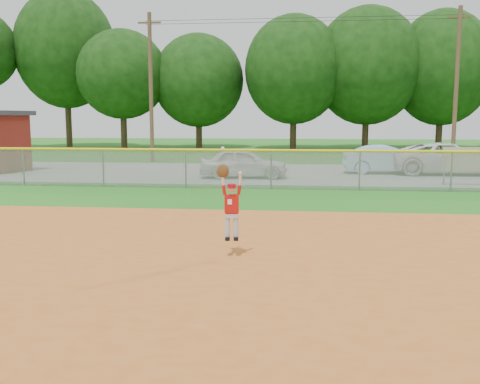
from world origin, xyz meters
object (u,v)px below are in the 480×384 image
object	(u,v)px
car_white_a	(244,163)
car_blue	(387,159)
car_white_b	(449,159)
sponsor_sign	(465,160)
ballplayer	(230,202)

from	to	relation	value
car_white_a	car_blue	world-z (taller)	car_blue
car_white_b	sponsor_sign	xyz separation A→B (m)	(-0.54, -4.34, 0.25)
car_white_a	car_white_b	xyz separation A→B (m)	(9.64, 2.59, 0.09)
car_blue	sponsor_sign	size ratio (longest dim) A/B	2.37
car_white_a	car_white_b	distance (m)	9.99
car_blue	ballplayer	world-z (taller)	ballplayer
car_white_a	ballplayer	world-z (taller)	ballplayer
car_blue	sponsor_sign	bearing A→B (deg)	-152.55
sponsor_sign	car_blue	bearing A→B (deg)	117.93
car_white_a	ballplayer	xyz separation A→B (m)	(1.16, -13.82, 0.40)
car_white_a	car_blue	size ratio (longest dim) A/B	0.94
car_white_b	ballplayer	distance (m)	18.48
car_white_a	sponsor_sign	bearing A→B (deg)	-106.30
car_blue	car_white_b	size ratio (longest dim) A/B	0.76
car_white_a	car_white_b	world-z (taller)	car_white_b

